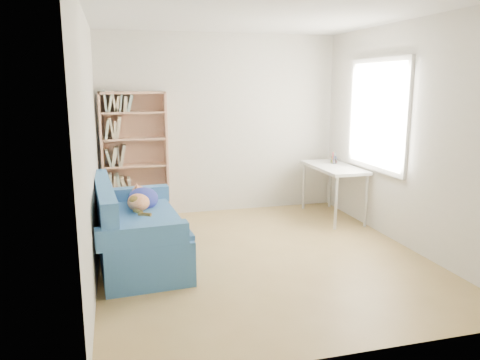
% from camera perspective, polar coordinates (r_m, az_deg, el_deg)
% --- Properties ---
extents(ground, '(4.00, 4.00, 0.00)m').
position_cam_1_polar(ground, '(5.30, 2.60, -9.27)').
color(ground, olive).
rests_on(ground, ground).
extents(room_shell, '(3.54, 4.04, 2.62)m').
position_cam_1_polar(room_shell, '(5.02, 3.74, 8.70)').
color(room_shell, silver).
rests_on(room_shell, ground).
extents(sofa, '(0.96, 1.82, 0.87)m').
position_cam_1_polar(sofa, '(5.23, -12.65, -5.97)').
color(sofa, '#27578D').
rests_on(sofa, ground).
extents(bookshelf, '(0.89, 0.28, 1.78)m').
position_cam_1_polar(bookshelf, '(6.65, -12.66, 2.15)').
color(bookshelf, tan).
rests_on(bookshelf, ground).
extents(desk, '(0.54, 1.18, 0.75)m').
position_cam_1_polar(desk, '(6.75, 11.35, 1.05)').
color(desk, silver).
rests_on(desk, ground).
extents(pen_cup, '(0.09, 0.09, 0.17)m').
position_cam_1_polar(pen_cup, '(6.94, 11.35, 2.52)').
color(pen_cup, white).
rests_on(pen_cup, desk).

